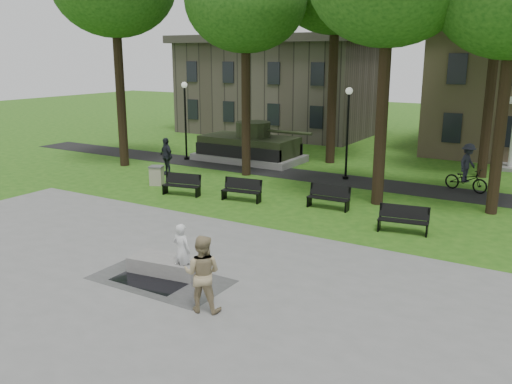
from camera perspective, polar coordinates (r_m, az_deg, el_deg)
ground at (r=18.56m, az=-6.57°, el=-5.74°), size 120.00×120.00×0.00m
plaza at (r=15.23m, az=-18.31°, el=-10.98°), size 22.00×16.00×0.02m
footpath at (r=28.60m, az=8.24°, el=1.37°), size 44.00×2.60×0.01m
building_left at (r=45.82m, az=2.79°, el=10.85°), size 15.00×10.00×7.20m
tree_1 at (r=28.76m, az=-1.12°, el=19.53°), size 6.20×6.20×11.63m
lamp_left at (r=33.49m, az=-7.46°, el=8.11°), size 0.36×0.36×4.73m
lamp_mid at (r=28.20m, az=9.62°, el=6.89°), size 0.36×0.36×4.73m
tank_monument at (r=33.10m, az=-0.68°, el=4.77°), size 7.45×3.40×2.40m
puddle at (r=16.04m, az=-11.02°, el=-9.13°), size 2.20×1.20×0.00m
concrete_block at (r=16.47m, az=-9.36°, el=-7.58°), size 2.32×1.29×0.45m
skateboard at (r=16.20m, az=-8.60°, el=-8.66°), size 0.80×0.28×0.07m
skateboarder at (r=15.78m, az=-7.80°, el=-6.18°), size 0.62×0.43×1.65m
friend_watching at (r=13.73m, az=-5.69°, el=-8.53°), size 1.16×1.03×1.99m
pedestrian_walker at (r=29.68m, az=-9.43°, el=3.75°), size 1.27×0.89×2.00m
cyclist at (r=27.49m, az=21.32°, el=1.98°), size 2.22×1.33×2.29m
park_bench_0 at (r=25.21m, az=-7.75°, el=0.85°), size 1.85×0.86×1.00m
park_bench_1 at (r=24.00m, az=-1.45°, el=0.29°), size 1.84×0.75×1.00m
park_bench_2 at (r=23.00m, az=7.69°, el=-0.46°), size 1.82×0.59×1.00m
park_bench_3 at (r=20.45m, az=15.31°, el=-2.72°), size 1.85×0.80×1.00m
trash_bin at (r=27.40m, az=-10.41°, el=1.74°), size 0.88×0.88×0.96m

